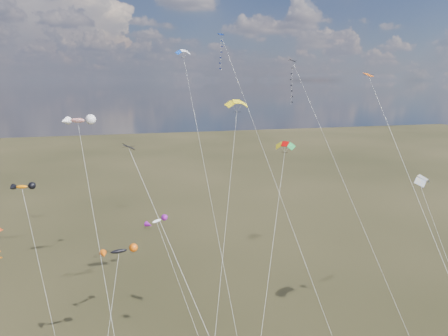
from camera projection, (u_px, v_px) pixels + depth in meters
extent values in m
cube|color=black|center=(293.00, 61.00, 49.43)|extent=(1.10, 1.13, 0.34)
cylinder|color=silver|center=(354.00, 206.00, 42.92)|extent=(5.65, 22.36, 31.29)
cube|color=#091A55|center=(221.00, 34.00, 55.69)|extent=(1.02, 0.99, 0.32)
cylinder|color=silver|center=(274.00, 178.00, 47.37)|extent=(6.09, 27.20, 35.19)
cube|color=black|center=(129.00, 147.00, 31.79)|extent=(0.94, 0.99, 0.36)
cylinder|color=silver|center=(206.00, 328.00, 28.03)|extent=(9.05, 15.71, 23.72)
cube|color=#CF4C06|center=(369.00, 75.00, 34.88)|extent=(0.99, 0.97, 0.31)
cylinder|color=silver|center=(225.00, 233.00, 42.15)|extent=(8.98, 21.78, 26.26)
cylinder|color=silver|center=(209.00, 186.00, 48.40)|extent=(2.52, 19.22, 32.79)
cylinder|color=silver|center=(268.00, 275.00, 37.37)|extent=(8.91, 14.91, 22.17)
ellipsoid|color=black|center=(119.00, 251.00, 43.00)|extent=(3.67, 1.65, 1.06)
cylinder|color=silver|center=(111.00, 312.00, 41.29)|extent=(2.22, 5.54, 10.87)
ellipsoid|color=orange|center=(22.00, 187.00, 48.17)|extent=(2.78, 1.45, 1.04)
cylinder|color=silver|center=(39.00, 264.00, 46.05)|extent=(3.97, 9.25, 16.32)
ellipsoid|color=white|center=(157.00, 221.00, 46.81)|extent=(2.69, 2.38, 0.85)
cylinder|color=silver|center=(178.00, 280.00, 45.98)|extent=(3.93, 5.69, 12.75)
ellipsoid|color=red|center=(78.00, 120.00, 46.86)|extent=(3.91, 2.73, 1.36)
cylinder|color=silver|center=(99.00, 246.00, 41.29)|extent=(4.06, 18.37, 24.30)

